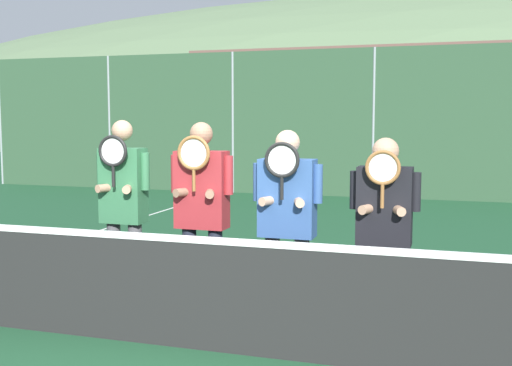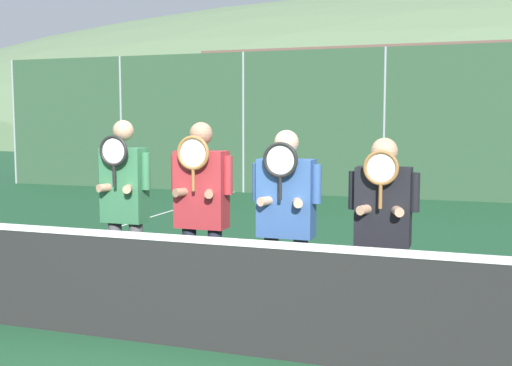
{
  "view_description": "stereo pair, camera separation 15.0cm",
  "coord_description": "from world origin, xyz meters",
  "px_view_note": "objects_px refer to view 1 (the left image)",
  "views": [
    {
      "loc": [
        1.96,
        -4.7,
        1.89
      ],
      "look_at": [
        0.18,
        0.91,
        1.29
      ],
      "focal_mm": 45.0,
      "sensor_mm": 36.0,
      "label": 1
    },
    {
      "loc": [
        2.11,
        -4.66,
        1.89
      ],
      "look_at": [
        0.18,
        0.91,
        1.29
      ],
      "focal_mm": 45.0,
      "sensor_mm": 36.0,
      "label": 2
    }
  ],
  "objects_px": {
    "player_leftmost": "(123,203)",
    "car_left_of_center": "(315,154)",
    "player_center_left": "(202,205)",
    "player_center_right": "(287,213)",
    "car_far_left": "(151,150)",
    "player_rightmost": "(384,221)",
    "car_center": "(490,157)"
  },
  "relations": [
    {
      "from": "player_center_right",
      "to": "car_center",
      "type": "height_order",
      "value": "player_center_right"
    },
    {
      "from": "player_center_right",
      "to": "player_rightmost",
      "type": "relative_size",
      "value": 1.03
    },
    {
      "from": "player_rightmost",
      "to": "car_center",
      "type": "height_order",
      "value": "player_rightmost"
    },
    {
      "from": "car_left_of_center",
      "to": "car_far_left",
      "type": "bearing_deg",
      "value": -177.68
    },
    {
      "from": "player_leftmost",
      "to": "car_center",
      "type": "height_order",
      "value": "player_leftmost"
    },
    {
      "from": "player_rightmost",
      "to": "car_left_of_center",
      "type": "height_order",
      "value": "player_rightmost"
    },
    {
      "from": "player_rightmost",
      "to": "car_left_of_center",
      "type": "xyz_separation_m",
      "value": [
        -3.33,
        12.44,
        -0.15
      ]
    },
    {
      "from": "player_center_left",
      "to": "player_center_right",
      "type": "distance_m",
      "value": 0.81
    },
    {
      "from": "player_center_left",
      "to": "car_far_left",
      "type": "height_order",
      "value": "player_center_left"
    },
    {
      "from": "car_left_of_center",
      "to": "car_center",
      "type": "distance_m",
      "value": 4.69
    },
    {
      "from": "player_leftmost",
      "to": "player_rightmost",
      "type": "height_order",
      "value": "player_leftmost"
    },
    {
      "from": "player_rightmost",
      "to": "car_far_left",
      "type": "distance_m",
      "value": 14.81
    },
    {
      "from": "player_rightmost",
      "to": "car_far_left",
      "type": "bearing_deg",
      "value": 124.33
    },
    {
      "from": "player_leftmost",
      "to": "car_far_left",
      "type": "xyz_separation_m",
      "value": [
        -5.91,
        12.23,
        -0.16
      ]
    },
    {
      "from": "player_leftmost",
      "to": "car_far_left",
      "type": "distance_m",
      "value": 13.58
    },
    {
      "from": "player_center_right",
      "to": "car_center",
      "type": "xyz_separation_m",
      "value": [
        2.18,
        12.64,
        -0.21
      ]
    },
    {
      "from": "car_far_left",
      "to": "car_left_of_center",
      "type": "distance_m",
      "value": 5.02
    },
    {
      "from": "player_center_left",
      "to": "player_center_right",
      "type": "xyz_separation_m",
      "value": [
        0.81,
        -0.02,
        -0.03
      ]
    },
    {
      "from": "player_center_right",
      "to": "car_center",
      "type": "relative_size",
      "value": 0.44
    },
    {
      "from": "player_center_right",
      "to": "car_far_left",
      "type": "relative_size",
      "value": 0.38
    },
    {
      "from": "player_rightmost",
      "to": "car_center",
      "type": "relative_size",
      "value": 0.43
    },
    {
      "from": "car_far_left",
      "to": "player_leftmost",
      "type": "bearing_deg",
      "value": -64.22
    },
    {
      "from": "player_leftmost",
      "to": "player_center_left",
      "type": "height_order",
      "value": "player_leftmost"
    },
    {
      "from": "player_center_right",
      "to": "car_left_of_center",
      "type": "xyz_separation_m",
      "value": [
        -2.5,
        12.46,
        -0.18
      ]
    },
    {
      "from": "player_center_left",
      "to": "player_rightmost",
      "type": "xyz_separation_m",
      "value": [
        1.64,
        0.01,
        -0.07
      ]
    },
    {
      "from": "player_center_left",
      "to": "car_left_of_center",
      "type": "relative_size",
      "value": 0.41
    },
    {
      "from": "car_far_left",
      "to": "car_center",
      "type": "relative_size",
      "value": 1.17
    },
    {
      "from": "car_far_left",
      "to": "car_center",
      "type": "height_order",
      "value": "car_far_left"
    },
    {
      "from": "player_leftmost",
      "to": "car_center",
      "type": "relative_size",
      "value": 0.46
    },
    {
      "from": "player_leftmost",
      "to": "car_left_of_center",
      "type": "bearing_deg",
      "value": 94.08
    },
    {
      "from": "car_center",
      "to": "player_rightmost",
      "type": "bearing_deg",
      "value": -96.12
    },
    {
      "from": "player_leftmost",
      "to": "car_left_of_center",
      "type": "relative_size",
      "value": 0.42
    }
  ]
}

